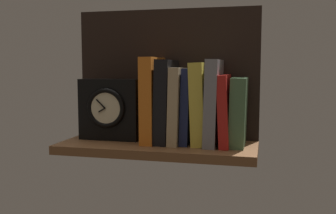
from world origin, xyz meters
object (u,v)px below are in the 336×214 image
book_tan_shortstories (178,106)px  book_navy_bierce (188,106)px  book_red_requiem (225,110)px  book_yellow_seinlanguage (200,104)px  book_gray_chess (213,102)px  book_green_romantic (238,112)px  framed_clock (110,109)px  book_black_skeptic (166,101)px  book_orange_pandolfini (153,100)px

book_tan_shortstories → book_navy_bierce: 2.93cm
book_navy_bierce → book_red_requiem: 10.64cm
book_navy_bierce → book_red_requiem: bearing=0.0°
book_tan_shortstories → book_yellow_seinlanguage: book_yellow_seinlanguage is taller
book_gray_chess → book_red_requiem: (3.32, 0.00, -2.11)cm
book_gray_chess → book_navy_bierce: bearing=180.0°
book_red_requiem → book_navy_bierce: bearing=180.0°
book_green_romantic → framed_clock: size_ratio=1.04×
book_tan_shortstories → framed_clock: 21.44cm
book_black_skeptic → book_gray_chess: size_ratio=1.00×
book_tan_shortstories → book_green_romantic: size_ratio=1.14×
framed_clock → book_navy_bierce: bearing=0.3°
framed_clock → book_tan_shortstories: bearing=0.3°
book_black_skeptic → book_navy_bierce: 6.73cm
book_tan_shortstories → book_gray_chess: (10.21, 0.00, 1.13)cm
book_navy_bierce → book_green_romantic: 14.38cm
book_red_requiem → book_green_romantic: size_ratio=1.04×
book_gray_chess → book_green_romantic: (7.05, 0.00, -2.51)cm
book_gray_chess → framed_clock: bearing=-179.8°
book_yellow_seinlanguage → book_tan_shortstories: bearing=180.0°
book_navy_bierce → framed_clock: bearing=-179.7°
book_black_skeptic → book_yellow_seinlanguage: book_black_skeptic is taller
book_tan_shortstories → book_red_requiem: book_tan_shortstories is taller
book_yellow_seinlanguage → book_green_romantic: (10.94, 0.00, -2.07)cm
book_black_skeptic → book_navy_bierce: bearing=0.0°
book_red_requiem → book_tan_shortstories: bearing=180.0°
book_black_skeptic → framed_clock: (-17.70, -0.12, -2.76)cm
book_orange_pandolfini → book_green_romantic: bearing=0.0°
book_black_skeptic → book_gray_chess: (13.89, 0.00, -0.00)cm
book_orange_pandolfini → book_navy_bierce: book_orange_pandolfini is taller
book_orange_pandolfini → book_tan_shortstories: book_orange_pandolfini is taller
book_gray_chess → framed_clock: 31.71cm
book_red_requiem → book_orange_pandolfini: bearing=180.0°
book_gray_chess → book_red_requiem: size_ratio=1.21×
book_navy_bierce → book_yellow_seinlanguage: size_ratio=0.93×
book_green_romantic → framed_clock: (-38.63, -0.12, -0.24)cm
book_tan_shortstories → framed_clock: bearing=-179.7°
book_orange_pandolfini → book_navy_bierce: (10.70, 0.00, -1.63)cm
book_orange_pandolfini → book_gray_chess: 17.99cm
book_orange_pandolfini → book_red_requiem: size_ratio=1.25×
framed_clock → book_red_requiem: bearing=0.2°
book_black_skeptic → book_red_requiem: (17.21, 0.00, -2.12)cm
book_navy_bierce → book_gray_chess: book_gray_chess is taller
book_orange_pandolfini → book_yellow_seinlanguage: size_ratio=1.07×
book_orange_pandolfini → book_green_romantic: (25.03, 0.00, -2.86)cm
book_yellow_seinlanguage → book_navy_bierce: bearing=180.0°
framed_clock → book_black_skeptic: bearing=0.4°
book_black_skeptic → book_red_requiem: book_black_skeptic is taller
book_gray_chess → book_red_requiem: book_gray_chess is taller
book_red_requiem → framed_clock: 34.92cm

